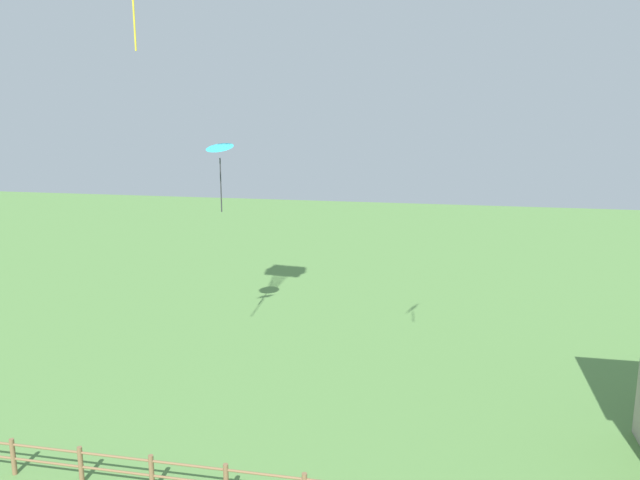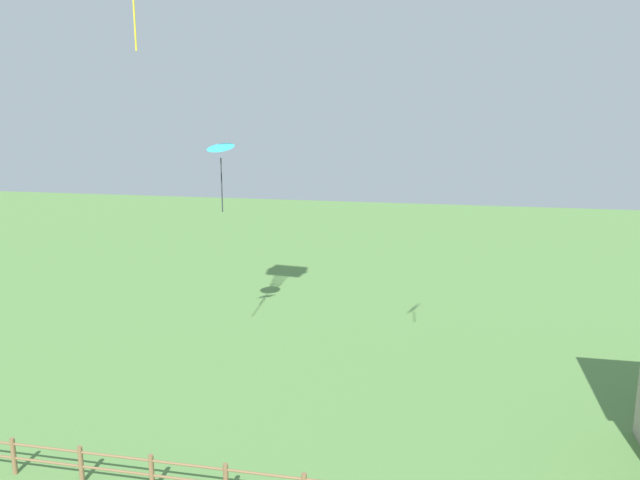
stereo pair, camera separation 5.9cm
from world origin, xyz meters
name	(u,v)px [view 1 (the left image)]	position (x,y,z in m)	size (l,w,h in m)	color
kite_cyan_delta	(220,148)	(-5.83, 15.35, 8.64)	(1.35, 1.34, 2.89)	#2DB2C6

